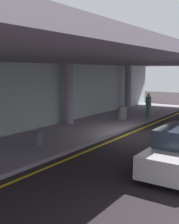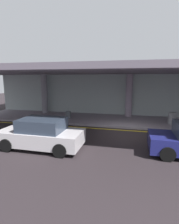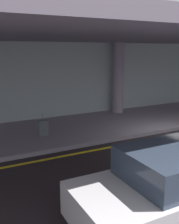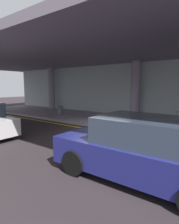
# 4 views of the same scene
# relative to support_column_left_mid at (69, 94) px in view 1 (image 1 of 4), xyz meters

# --- Properties ---
(ground_plane) EXTENTS (60.00, 60.00, 0.00)m
(ground_plane) POSITION_rel_support_column_left_mid_xyz_m (0.00, -4.61, -1.97)
(ground_plane) COLOR black
(sidewalk) EXTENTS (26.00, 4.20, 0.15)m
(sidewalk) POSITION_rel_support_column_left_mid_xyz_m (0.00, -1.51, -1.90)
(sidewalk) COLOR gray
(sidewalk) RESTS_ON ground
(lane_stripe_yellow) EXTENTS (26.00, 0.14, 0.01)m
(lane_stripe_yellow) POSITION_rel_support_column_left_mid_xyz_m (0.00, -4.03, -1.97)
(lane_stripe_yellow) COLOR yellow
(lane_stripe_yellow) RESTS_ON ground
(support_column_left_mid) EXTENTS (0.57, 0.57, 3.65)m
(support_column_left_mid) POSITION_rel_support_column_left_mid_xyz_m (0.00, 0.00, 0.00)
(support_column_left_mid) COLOR gray
(support_column_left_mid) RESTS_ON sidewalk
(support_column_center) EXTENTS (0.57, 0.57, 3.65)m
(support_column_center) POSITION_rel_support_column_left_mid_xyz_m (8.00, 0.00, 0.00)
(support_column_center) COLOR gray
(support_column_center) RESTS_ON sidewalk
(ceiling_overhang) EXTENTS (28.00, 13.20, 0.30)m
(ceiling_overhang) POSITION_rel_support_column_left_mid_xyz_m (0.00, -2.01, 1.97)
(ceiling_overhang) COLOR slate
(ceiling_overhang) RESTS_ON support_column_far_left
(terminal_back_wall) EXTENTS (26.00, 0.30, 3.80)m
(terminal_back_wall) POSITION_rel_support_column_left_mid_xyz_m (0.00, 0.74, -0.07)
(terminal_back_wall) COLOR #AAB7B6
(terminal_back_wall) RESTS_ON ground
(traveler_with_luggage) EXTENTS (0.38, 0.38, 1.68)m
(traveler_with_luggage) POSITION_rel_support_column_left_mid_xyz_m (4.94, -3.11, -0.86)
(traveler_with_luggage) COLOR #276844
(traveler_with_luggage) RESTS_ON sidewalk
(suitcase_upright_primary) EXTENTS (0.36, 0.22, 0.90)m
(suitcase_upright_primary) POSITION_rel_support_column_left_mid_xyz_m (-4.81, -2.11, -1.51)
(suitcase_upright_primary) COLOR #555D64
(suitcase_upright_primary) RESTS_ON sidewalk
(trash_bin_steel) EXTENTS (0.56, 0.56, 0.85)m
(trash_bin_steel) POSITION_rel_support_column_left_mid_xyz_m (3.19, -2.03, -1.40)
(trash_bin_steel) COLOR gray
(trash_bin_steel) RESTS_ON sidewalk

